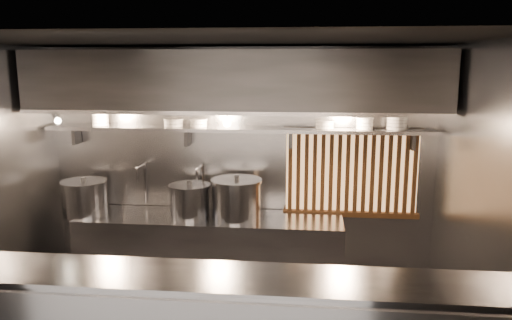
% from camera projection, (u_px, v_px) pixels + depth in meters
% --- Properties ---
extents(ceiling, '(4.50, 4.50, 0.00)m').
position_uv_depth(ceiling, '(215.00, 41.00, 4.17)').
color(ceiling, black).
rests_on(ceiling, wall_back).
extents(wall_back, '(4.50, 0.00, 4.50)m').
position_uv_depth(wall_back, '(240.00, 168.00, 5.90)').
color(wall_back, gray).
rests_on(wall_back, floor).
extents(wall_right, '(0.00, 3.00, 3.00)m').
position_uv_depth(wall_right, '(480.00, 210.00, 4.21)').
color(wall_right, gray).
rests_on(wall_right, floor).
extents(cooking_bench, '(3.00, 0.70, 0.90)m').
position_uv_depth(cooking_bench, '(210.00, 254.00, 5.75)').
color(cooking_bench, gray).
rests_on(cooking_bench, floor).
extents(bowl_shelf, '(4.40, 0.34, 0.04)m').
position_uv_depth(bowl_shelf, '(238.00, 129.00, 5.63)').
color(bowl_shelf, gray).
rests_on(bowl_shelf, wall_back).
extents(exhaust_hood, '(4.40, 0.81, 0.65)m').
position_uv_depth(exhaust_hood, '(234.00, 81.00, 5.32)').
color(exhaust_hood, '#2D2D30').
rests_on(exhaust_hood, ceiling).
extents(wood_screen, '(1.56, 0.09, 1.04)m').
position_uv_depth(wood_screen, '(351.00, 173.00, 5.72)').
color(wood_screen, '#F3B26D').
rests_on(wood_screen, wall_back).
extents(faucet_left, '(0.04, 0.30, 0.50)m').
position_uv_depth(faucet_left, '(142.00, 176.00, 5.91)').
color(faucet_left, silver).
rests_on(faucet_left, wall_back).
extents(faucet_right, '(0.04, 0.30, 0.50)m').
position_uv_depth(faucet_right, '(200.00, 177.00, 5.83)').
color(faucet_right, silver).
rests_on(faucet_right, wall_back).
extents(heat_lamp, '(0.25, 0.35, 0.20)m').
position_uv_depth(heat_lamp, '(56.00, 115.00, 5.33)').
color(heat_lamp, gray).
rests_on(heat_lamp, exhaust_hood).
extents(pendant_bulb, '(0.09, 0.09, 0.19)m').
position_uv_depth(pendant_bulb, '(227.00, 123.00, 5.51)').
color(pendant_bulb, '#2D2D30').
rests_on(pendant_bulb, exhaust_hood).
extents(stock_pot_left, '(0.57, 0.57, 0.43)m').
position_uv_depth(stock_pot_left, '(85.00, 197.00, 5.73)').
color(stock_pot_left, gray).
rests_on(stock_pot_left, cooking_bench).
extents(stock_pot_mid, '(0.61, 0.61, 0.42)m').
position_uv_depth(stock_pot_mid, '(190.00, 200.00, 5.63)').
color(stock_pot_mid, gray).
rests_on(stock_pot_mid, cooking_bench).
extents(stock_pot_right, '(0.73, 0.73, 0.49)m').
position_uv_depth(stock_pot_right, '(237.00, 199.00, 5.57)').
color(stock_pot_right, gray).
rests_on(stock_pot_right, cooking_bench).
extents(bowl_stack_0, '(0.20, 0.20, 0.17)m').
position_uv_depth(bowl_stack_0, '(100.00, 118.00, 5.78)').
color(bowl_stack_0, white).
rests_on(bowl_stack_0, bowl_shelf).
extents(bowl_stack_1, '(0.23, 0.23, 0.09)m').
position_uv_depth(bowl_stack_1, '(174.00, 123.00, 5.70)').
color(bowl_stack_1, white).
rests_on(bowl_stack_1, bowl_shelf).
extents(bowl_stack_2, '(0.21, 0.21, 0.09)m').
position_uv_depth(bowl_stack_2, '(199.00, 123.00, 5.67)').
color(bowl_stack_2, white).
rests_on(bowl_stack_2, bowl_shelf).
extents(bowl_stack_3, '(0.21, 0.21, 0.09)m').
position_uv_depth(bowl_stack_3, '(325.00, 125.00, 5.52)').
color(bowl_stack_3, white).
rests_on(bowl_stack_3, bowl_shelf).
extents(bowl_stack_4, '(0.20, 0.20, 0.13)m').
position_uv_depth(bowl_stack_4, '(365.00, 123.00, 5.47)').
color(bowl_stack_4, white).
rests_on(bowl_stack_4, bowl_shelf).
extents(bowl_stack_5, '(0.24, 0.24, 0.17)m').
position_uv_depth(bowl_stack_5, '(397.00, 122.00, 5.43)').
color(bowl_stack_5, white).
rests_on(bowl_stack_5, bowl_shelf).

